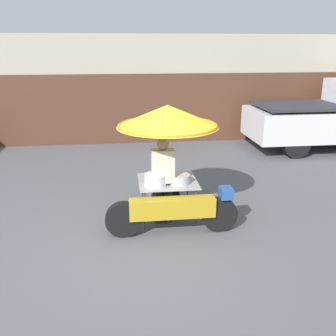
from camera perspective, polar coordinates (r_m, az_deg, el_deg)
The scene contains 4 objects.
ground_plane at distance 5.89m, azimuth -3.75°, elevation -11.99°, with size 36.00×36.00×0.00m, color #56565B.
shopfront_building at distance 12.74m, azimuth -6.04°, elevation 12.13°, with size 28.00×2.06×3.30m.
vendor_motorcycle_cart at distance 6.25m, azimuth 0.07°, elevation 5.04°, with size 2.17×1.72×2.03m.
vendor_person at distance 6.34m, azimuth -0.77°, elevation -1.31°, with size 0.38×0.22×1.51m.
Camera 1 is at (-0.25, -5.09, 2.95)m, focal length 40.00 mm.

